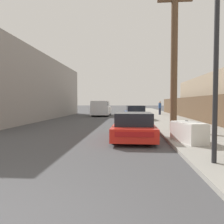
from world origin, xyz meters
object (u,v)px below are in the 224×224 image
pickup_truck (101,108)px  pedestrian (160,108)px  discarded_fridge (188,132)px  car_parked_mid (135,113)px  utility_pole (174,58)px  parked_sports_car_red (134,127)px  street_lamp (216,51)px

pickup_truck → pedestrian: size_ratio=3.42×
discarded_fridge → car_parked_mid: 11.62m
car_parked_mid → utility_pole: (1.80, -8.15, 3.35)m
parked_sports_car_red → pickup_truck: pickup_truck is taller
car_parked_mid → street_lamp: (1.56, -14.39, 2.25)m
pickup_truck → utility_pole: (5.67, -14.12, 3.09)m
car_parked_mid → pickup_truck: 7.12m
discarded_fridge → pedestrian: 18.75m
parked_sports_car_red → pedestrian: (3.58, 17.49, 0.42)m
car_parked_mid → pedestrian: size_ratio=2.73×
discarded_fridge → pickup_truck: 18.34m
discarded_fridge → parked_sports_car_red: 2.37m
pickup_truck → utility_pole: 15.53m
car_parked_mid → pedestrian: bearing=62.5°
discarded_fridge → pickup_truck: (-5.56, 17.47, 0.39)m
pedestrian → car_parked_mid: bearing=-114.1°
parked_sports_car_red → pedestrian: 17.86m
car_parked_mid → street_lamp: size_ratio=0.95×
parked_sports_car_red → utility_pole: utility_pole is taller
street_lamp → utility_pole: bearing=87.8°
parked_sports_car_red → car_parked_mid: (0.35, 10.30, 0.08)m
car_parked_mid → pickup_truck: pickup_truck is taller
pedestrian → pickup_truck: bearing=-170.3°
discarded_fridge → pedestrian: bearing=70.2°
parked_sports_car_red → utility_pole: size_ratio=0.57×
discarded_fridge → parked_sports_car_red: parked_sports_car_red is taller
parked_sports_car_red → street_lamp: street_lamp is taller
discarded_fridge → pedestrian: size_ratio=1.06×
car_parked_mid → pedestrian: (3.22, 7.19, 0.33)m
discarded_fridge → utility_pole: utility_pole is taller
car_parked_mid → parked_sports_car_red: bearing=-95.4°
utility_pole → street_lamp: 6.35m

